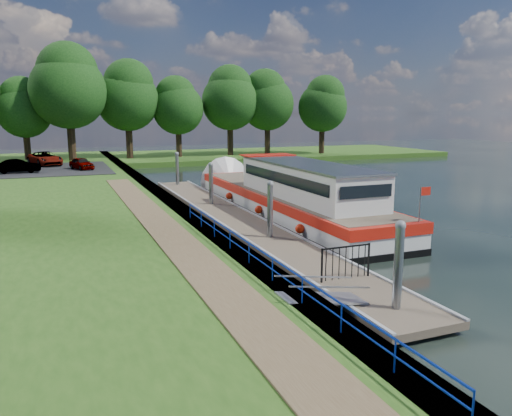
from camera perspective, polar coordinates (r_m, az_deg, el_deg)
name	(u,v)px	position (r m, az deg, el deg)	size (l,w,h in m)	color
ground	(385,315)	(15.52, 14.49, -11.72)	(160.00, 160.00, 0.00)	black
bank_edge	(180,215)	(27.69, -8.66, -0.74)	(1.10, 90.00, 0.78)	#473D2D
far_bank	(222,156)	(66.97, -3.88, 5.97)	(60.00, 18.00, 0.60)	#2A5117
footpath	(176,240)	(20.54, -9.18, -3.60)	(1.60, 40.00, 0.05)	brown
carpark	(29,170)	(49.75, -24.53, 3.97)	(14.00, 12.00, 0.06)	black
blue_fence	(260,255)	(16.27, 0.46, -5.42)	(0.04, 18.04, 0.72)	#0C2DBF
pontoon	(236,222)	(26.56, -2.28, -1.57)	(2.50, 30.00, 0.56)	brown
mooring_piles	(236,201)	(26.35, -2.30, 0.76)	(0.30, 27.30, 3.55)	gray
gangway	(322,297)	(14.73, 7.53, -10.10)	(2.58, 1.00, 0.92)	#A5A8AD
gate_panel	(346,258)	(16.85, 10.23, -5.60)	(1.85, 0.05, 1.15)	black
barge	(283,196)	(29.43, 3.08, 1.43)	(4.36, 21.15, 4.78)	black
horizon_trees	(117,95)	(60.58, -15.58, 12.35)	(54.38, 10.03, 12.87)	#332316
car_a	(82,163)	(48.34, -19.31, 4.84)	(1.27, 3.17, 1.08)	#999999
car_b	(18,166)	(47.41, -25.54, 4.34)	(1.23, 3.53, 1.16)	#999999
car_d	(45,159)	(53.37, -22.96, 5.23)	(2.20, 4.78, 1.33)	#999999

